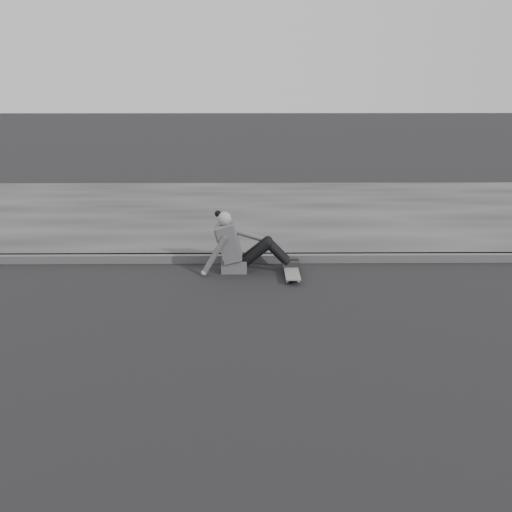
# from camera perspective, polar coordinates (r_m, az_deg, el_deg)

# --- Properties ---
(ground) EXTENTS (80.00, 80.00, 0.00)m
(ground) POSITION_cam_1_polar(r_m,az_deg,el_deg) (6.19, 8.10, -7.96)
(ground) COLOR black
(ground) RESTS_ON ground
(curb) EXTENTS (24.00, 0.16, 0.12)m
(curb) POSITION_cam_1_polar(r_m,az_deg,el_deg) (8.56, 5.62, -0.19)
(curb) COLOR #4A4A4A
(curb) RESTS_ON ground
(sidewalk) EXTENTS (24.00, 6.00, 0.12)m
(sidewalk) POSITION_cam_1_polar(r_m,az_deg,el_deg) (11.46, 4.05, 4.38)
(sidewalk) COLOR #393939
(sidewalk) RESTS_ON ground
(skateboard) EXTENTS (0.20, 0.78, 0.09)m
(skateboard) POSITION_cam_1_polar(r_m,az_deg,el_deg) (7.91, 3.58, -1.55)
(skateboard) COLOR #A9A9A3
(skateboard) RESTS_ON ground
(seated_woman) EXTENTS (1.38, 0.46, 0.88)m
(seated_woman) POSITION_cam_1_polar(r_m,az_deg,el_deg) (8.03, -1.74, 0.96)
(seated_woman) COLOR #4D4D4F
(seated_woman) RESTS_ON ground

